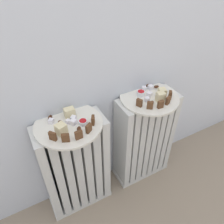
% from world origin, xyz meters
% --- Properties ---
extents(ground_plane, '(6.00, 6.00, 0.00)m').
position_xyz_m(ground_plane, '(0.00, 0.00, 0.00)').
color(ground_plane, gray).
extents(radiator_left, '(0.36, 0.15, 0.61)m').
position_xyz_m(radiator_left, '(-0.22, 0.28, 0.30)').
color(radiator_left, silver).
rests_on(radiator_left, ground_plane).
extents(radiator_right, '(0.36, 0.15, 0.61)m').
position_xyz_m(radiator_right, '(0.22, 0.28, 0.30)').
color(radiator_right, silver).
rests_on(radiator_right, ground_plane).
extents(plate_left, '(0.31, 0.31, 0.01)m').
position_xyz_m(plate_left, '(-0.22, 0.28, 0.62)').
color(plate_left, silver).
rests_on(plate_left, radiator_left).
extents(plate_right, '(0.31, 0.31, 0.01)m').
position_xyz_m(plate_right, '(0.22, 0.28, 0.62)').
color(plate_right, silver).
rests_on(plate_right, radiator_right).
extents(dark_cake_slice_left_0, '(0.03, 0.03, 0.04)m').
position_xyz_m(dark_cake_slice_left_0, '(-0.31, 0.21, 0.64)').
color(dark_cake_slice_left_0, '#56351E').
rests_on(dark_cake_slice_left_0, plate_left).
extents(dark_cake_slice_left_1, '(0.03, 0.02, 0.04)m').
position_xyz_m(dark_cake_slice_left_1, '(-0.27, 0.18, 0.64)').
color(dark_cake_slice_left_1, '#56351E').
rests_on(dark_cake_slice_left_1, plate_left).
extents(dark_cake_slice_left_2, '(0.03, 0.02, 0.04)m').
position_xyz_m(dark_cake_slice_left_2, '(-0.21, 0.17, 0.64)').
color(dark_cake_slice_left_2, '#56351E').
rests_on(dark_cake_slice_left_2, plate_left).
extents(dark_cake_slice_left_3, '(0.03, 0.03, 0.04)m').
position_xyz_m(dark_cake_slice_left_3, '(-0.16, 0.19, 0.64)').
color(dark_cake_slice_left_3, '#56351E').
rests_on(dark_cake_slice_left_3, plate_left).
extents(dark_cake_slice_left_4, '(0.03, 0.03, 0.04)m').
position_xyz_m(dark_cake_slice_left_4, '(-0.12, 0.22, 0.64)').
color(dark_cake_slice_left_4, '#56351E').
rests_on(dark_cake_slice_left_4, plate_left).
extents(marble_cake_slice_left_0, '(0.05, 0.04, 0.04)m').
position_xyz_m(marble_cake_slice_left_0, '(-0.20, 0.32, 0.64)').
color(marble_cake_slice_left_0, beige).
rests_on(marble_cake_slice_left_0, plate_left).
extents(marble_cake_slice_left_1, '(0.05, 0.05, 0.05)m').
position_xyz_m(marble_cake_slice_left_1, '(-0.27, 0.23, 0.65)').
color(marble_cake_slice_left_1, beige).
rests_on(marble_cake_slice_left_1, plate_left).
extents(turkish_delight_left_0, '(0.03, 0.03, 0.02)m').
position_xyz_m(turkish_delight_left_0, '(-0.19, 0.29, 0.63)').
color(turkish_delight_left_0, white).
rests_on(turkish_delight_left_0, plate_left).
extents(turkish_delight_left_1, '(0.02, 0.02, 0.02)m').
position_xyz_m(turkish_delight_left_1, '(-0.22, 0.28, 0.63)').
color(turkish_delight_left_1, white).
rests_on(turkish_delight_left_1, plate_left).
extents(turkish_delight_left_2, '(0.03, 0.03, 0.02)m').
position_xyz_m(turkish_delight_left_2, '(-0.29, 0.32, 0.63)').
color(turkish_delight_left_2, white).
rests_on(turkish_delight_left_2, plate_left).
extents(turkish_delight_left_3, '(0.03, 0.03, 0.02)m').
position_xyz_m(turkish_delight_left_3, '(-0.20, 0.26, 0.64)').
color(turkish_delight_left_3, white).
rests_on(turkish_delight_left_3, plate_left).
extents(medjool_date_left_0, '(0.03, 0.03, 0.02)m').
position_xyz_m(medjool_date_left_0, '(-0.28, 0.35, 0.63)').
color(medjool_date_left_0, '#3D1E0F').
rests_on(medjool_date_left_0, plate_left).
extents(medjool_date_left_1, '(0.03, 0.03, 0.02)m').
position_xyz_m(medjool_date_left_1, '(-0.25, 0.29, 0.63)').
color(medjool_date_left_1, '#3D1E0F').
rests_on(medjool_date_left_1, plate_left).
extents(medjool_date_left_2, '(0.03, 0.03, 0.01)m').
position_xyz_m(medjool_date_left_2, '(-0.20, 0.22, 0.63)').
color(medjool_date_left_2, '#3D1E0F').
rests_on(medjool_date_left_2, plate_left).
extents(jam_bowl_left, '(0.04, 0.04, 0.02)m').
position_xyz_m(jam_bowl_left, '(-0.17, 0.24, 0.63)').
color(jam_bowl_left, white).
rests_on(jam_bowl_left, plate_left).
extents(dark_cake_slice_right_0, '(0.03, 0.03, 0.04)m').
position_xyz_m(dark_cake_slice_right_0, '(0.13, 0.24, 0.64)').
color(dark_cake_slice_right_0, '#56351E').
rests_on(dark_cake_slice_right_0, plate_right).
extents(dark_cake_slice_right_1, '(0.03, 0.03, 0.04)m').
position_xyz_m(dark_cake_slice_right_1, '(0.16, 0.20, 0.64)').
color(dark_cake_slice_right_1, '#56351E').
rests_on(dark_cake_slice_right_1, plate_right).
extents(dark_cake_slice_right_2, '(0.03, 0.02, 0.04)m').
position_xyz_m(dark_cake_slice_right_2, '(0.21, 0.18, 0.64)').
color(dark_cake_slice_right_2, '#56351E').
rests_on(dark_cake_slice_right_2, plate_right).
extents(dark_cake_slice_right_3, '(0.03, 0.02, 0.04)m').
position_xyz_m(dark_cake_slice_right_3, '(0.26, 0.19, 0.64)').
color(dark_cake_slice_right_3, '#56351E').
rests_on(dark_cake_slice_right_3, plate_right).
extents(dark_cake_slice_right_4, '(0.03, 0.03, 0.04)m').
position_xyz_m(dark_cake_slice_right_4, '(0.30, 0.22, 0.64)').
color(dark_cake_slice_right_4, '#56351E').
rests_on(dark_cake_slice_right_4, plate_right).
extents(marble_cake_slice_right_0, '(0.05, 0.05, 0.04)m').
position_xyz_m(marble_cake_slice_right_0, '(0.29, 0.26, 0.64)').
color(marble_cake_slice_right_0, beige).
rests_on(marble_cake_slice_right_0, plate_right).
extents(marble_cake_slice_right_1, '(0.04, 0.04, 0.05)m').
position_xyz_m(marble_cake_slice_right_1, '(0.25, 0.22, 0.65)').
color(marble_cake_slice_right_1, beige).
rests_on(marble_cake_slice_right_1, plate_right).
extents(turkish_delight_right_0, '(0.03, 0.03, 0.02)m').
position_xyz_m(turkish_delight_right_0, '(0.22, 0.28, 0.64)').
color(turkish_delight_right_0, white).
rests_on(turkish_delight_right_0, plate_right).
extents(turkish_delight_right_1, '(0.03, 0.03, 0.02)m').
position_xyz_m(turkish_delight_right_1, '(0.27, 0.33, 0.64)').
color(turkish_delight_right_1, white).
rests_on(turkish_delight_right_1, plate_right).
extents(turkish_delight_right_2, '(0.03, 0.03, 0.02)m').
position_xyz_m(turkish_delight_right_2, '(0.19, 0.25, 0.63)').
color(turkish_delight_right_2, white).
rests_on(turkish_delight_right_2, plate_right).
extents(turkish_delight_right_3, '(0.03, 0.03, 0.02)m').
position_xyz_m(turkish_delight_right_3, '(0.23, 0.34, 0.63)').
color(turkish_delight_right_3, white).
rests_on(turkish_delight_right_3, plate_right).
extents(medjool_date_right_0, '(0.03, 0.03, 0.02)m').
position_xyz_m(medjool_date_right_0, '(0.19, 0.22, 0.63)').
color(medjool_date_right_0, '#3D1E0F').
rests_on(medjool_date_right_0, plate_right).
extents(medjool_date_right_1, '(0.03, 0.03, 0.02)m').
position_xyz_m(medjool_date_right_1, '(0.27, 0.36, 0.63)').
color(medjool_date_right_1, '#3D1E0F').
rests_on(medjool_date_right_1, plate_right).
extents(medjool_date_right_2, '(0.03, 0.03, 0.01)m').
position_xyz_m(medjool_date_right_2, '(0.24, 0.38, 0.63)').
color(medjool_date_right_2, '#3D1E0F').
rests_on(medjool_date_right_2, plate_right).
extents(medjool_date_right_3, '(0.03, 0.03, 0.01)m').
position_xyz_m(medjool_date_right_3, '(0.31, 0.33, 0.63)').
color(medjool_date_right_3, '#3D1E0F').
rests_on(medjool_date_right_3, plate_right).
extents(jam_bowl_right, '(0.04, 0.04, 0.03)m').
position_xyz_m(jam_bowl_right, '(0.19, 0.31, 0.64)').
color(jam_bowl_right, white).
rests_on(jam_bowl_right, plate_right).
extents(fork, '(0.07, 0.10, 0.00)m').
position_xyz_m(fork, '(0.26, 0.27, 0.62)').
color(fork, silver).
rests_on(fork, plate_right).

